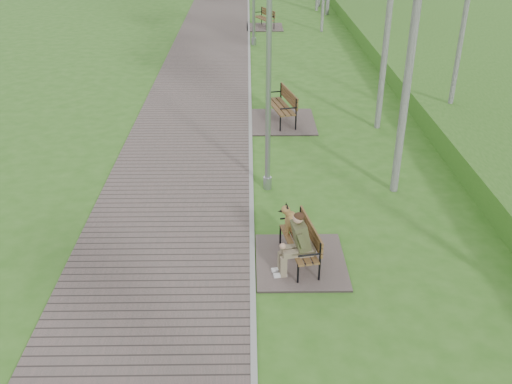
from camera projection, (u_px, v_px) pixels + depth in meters
walkway at (212, 41)px, 26.69m from camera, size 3.50×67.00×0.04m
kerb at (249, 41)px, 26.71m from camera, size 0.10×67.00×0.05m
bench_main at (297, 245)px, 10.57m from camera, size 1.69×1.87×1.47m
bench_second at (281, 115)px, 17.24m from camera, size 2.01×2.23×1.23m
bench_third at (264, 23)px, 29.32m from camera, size 1.85×2.05×1.13m
lamp_post_near at (268, 90)px, 12.37m from camera, size 0.20×0.20×5.14m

